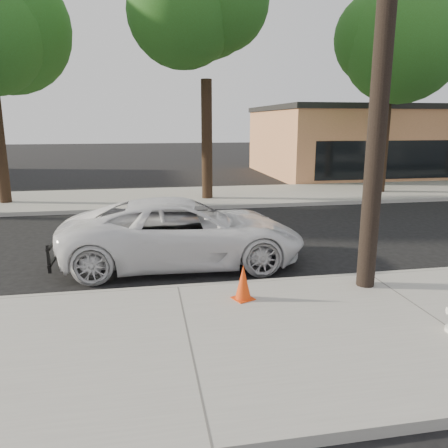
{
  "coord_description": "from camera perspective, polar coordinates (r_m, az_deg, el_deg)",
  "views": [
    {
      "loc": [
        -0.54,
        -10.09,
        3.25
      ],
      "look_at": [
        1.18,
        -0.65,
        1.0
      ],
      "focal_mm": 35.0,
      "sensor_mm": 36.0,
      "label": 1
    }
  ],
  "objects": [
    {
      "name": "traffic_cone",
      "position": [
        7.84,
        2.52,
        -7.66
      ],
      "size": [
        0.43,
        0.43,
        0.64
      ],
      "rotation": [
        0.0,
        0.0,
        0.39
      ],
      "color": "red",
      "rests_on": "near_sidewalk"
    },
    {
      "name": "ground",
      "position": [
        10.61,
        -6.92,
        -4.72
      ],
      "size": [
        120.0,
        120.0,
        0.0
      ],
      "primitive_type": "plane",
      "color": "black",
      "rests_on": "ground"
    },
    {
      "name": "building_main",
      "position": [
        30.91,
        22.41,
        9.91
      ],
      "size": [
        18.0,
        10.0,
        4.0
      ],
      "primitive_type": "cube",
      "color": "#BB7C4E",
      "rests_on": "ground"
    },
    {
      "name": "far_sidewalk",
      "position": [
        18.87,
        -8.53,
        3.37
      ],
      "size": [
        90.0,
        5.0,
        0.15
      ],
      "primitive_type": "cube",
      "color": "gray",
      "rests_on": "ground"
    },
    {
      "name": "tree_d",
      "position": [
        21.22,
        21.7,
        20.77
      ],
      "size": [
        4.5,
        4.35,
        8.75
      ],
      "color": "black",
      "rests_on": "far_sidewalk"
    },
    {
      "name": "near_sidewalk",
      "position": [
        6.63,
        -4.55,
        -15.48
      ],
      "size": [
        90.0,
        4.4,
        0.15
      ],
      "primitive_type": "cube",
      "color": "gray",
      "rests_on": "ground"
    },
    {
      "name": "utility_pole",
      "position": [
        8.59,
        20.22,
        22.15
      ],
      "size": [
        1.4,
        0.34,
        9.0
      ],
      "color": "black",
      "rests_on": "near_sidewalk"
    },
    {
      "name": "curb_near",
      "position": [
        8.61,
        -6.06,
        -8.5
      ],
      "size": [
        90.0,
        0.12,
        0.16
      ],
      "primitive_type": "cube",
      "color": "#9E9B93",
      "rests_on": "ground"
    },
    {
      "name": "tree_c",
      "position": [
        18.31,
        -1.58,
        24.73
      ],
      "size": [
        4.96,
        4.8,
        9.55
      ],
      "color": "black",
      "rests_on": "far_sidewalk"
    },
    {
      "name": "police_cruiser",
      "position": [
        10.14,
        -5.21,
        -1.03
      ],
      "size": [
        5.6,
        2.73,
        1.53
      ],
      "primitive_type": "imported",
      "rotation": [
        0.0,
        0.0,
        1.54
      ],
      "color": "white",
      "rests_on": "ground"
    }
  ]
}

